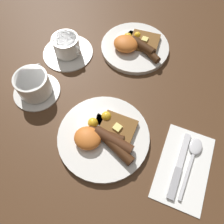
% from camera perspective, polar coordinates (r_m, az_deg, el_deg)
% --- Properties ---
extents(ground_plane, '(3.00, 3.00, 0.00)m').
position_cam_1_polar(ground_plane, '(0.60, -2.19, -6.69)').
color(ground_plane, '#4C301C').
extents(breakfast_plate_near, '(0.25, 0.25, 0.05)m').
position_cam_1_polar(breakfast_plate_near, '(0.59, -2.11, -6.23)').
color(breakfast_plate_near, silver).
rests_on(breakfast_plate_near, ground_plane).
extents(breakfast_plate_far, '(0.23, 0.23, 0.05)m').
position_cam_1_polar(breakfast_plate_far, '(0.77, 6.01, 16.90)').
color(breakfast_plate_far, silver).
rests_on(breakfast_plate_far, ground_plane).
extents(teacup_near, '(0.14, 0.14, 0.07)m').
position_cam_1_polar(teacup_near, '(0.68, -19.72, 6.55)').
color(teacup_near, silver).
rests_on(teacup_near, ground_plane).
extents(teacup_far, '(0.17, 0.17, 0.07)m').
position_cam_1_polar(teacup_far, '(0.76, -11.67, 16.18)').
color(teacup_far, silver).
rests_on(teacup_far, ground_plane).
extents(napkin, '(0.13, 0.21, 0.01)m').
position_cam_1_polar(napkin, '(0.60, 18.26, -13.38)').
color(napkin, white).
rests_on(napkin, ground_plane).
extents(knife, '(0.03, 0.18, 0.01)m').
position_cam_1_polar(knife, '(0.59, 17.00, -13.90)').
color(knife, silver).
rests_on(knife, napkin).
extents(spoon, '(0.04, 0.17, 0.01)m').
position_cam_1_polar(spoon, '(0.61, 20.59, -9.87)').
color(spoon, silver).
rests_on(spoon, napkin).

